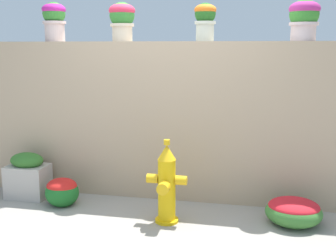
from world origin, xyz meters
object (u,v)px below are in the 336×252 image
at_px(potted_plant_2, 122,18).
at_px(flower_bush_right, 62,191).
at_px(flower_bush_left, 294,211).
at_px(planter_box, 28,176).
at_px(potted_plant_3, 205,18).
at_px(potted_plant_1, 54,18).
at_px(fire_hydrant, 167,185).
at_px(potted_plant_4, 304,17).

height_order(potted_plant_2, flower_bush_right, potted_plant_2).
height_order(flower_bush_left, planter_box, planter_box).
bearing_deg(flower_bush_left, potted_plant_3, 148.77).
height_order(potted_plant_1, flower_bush_right, potted_plant_1).
distance_m(potted_plant_2, flower_bush_right, 2.02).
distance_m(potted_plant_3, flower_bush_right, 2.44).
xyz_separation_m(potted_plant_2, planter_box, (-1.04, -0.41, -1.78)).
bearing_deg(potted_plant_2, planter_box, -158.37).
distance_m(potted_plant_3, fire_hydrant, 1.83).
height_order(potted_plant_1, planter_box, potted_plant_1).
bearing_deg(potted_plant_1, fire_hydrant, -27.49).
bearing_deg(flower_bush_right, potted_plant_4, 12.32).
xyz_separation_m(potted_plant_3, planter_box, (-1.96, -0.44, -1.76)).
xyz_separation_m(potted_plant_3, flower_bush_right, (-1.47, -0.59, -1.85)).
xyz_separation_m(flower_bush_left, flower_bush_right, (-2.44, 0.00, 0.03)).
bearing_deg(flower_bush_right, potted_plant_1, 116.00).
relative_size(potted_plant_1, fire_hydrant, 0.54).
relative_size(potted_plant_4, flower_bush_right, 1.13).
bearing_deg(potted_plant_1, potted_plant_3, 0.50).
bearing_deg(potted_plant_1, potted_plant_2, -0.80).
relative_size(fire_hydrant, flower_bush_right, 2.25).
distance_m(fire_hydrant, flower_bush_left, 1.27).
bearing_deg(potted_plant_3, potted_plant_1, -179.50).
bearing_deg(planter_box, potted_plant_1, 63.35).
bearing_deg(potted_plant_2, flower_bush_left, -16.50).
xyz_separation_m(fire_hydrant, flower_bush_right, (-1.22, 0.21, -0.22)).
height_order(potted_plant_3, flower_bush_right, potted_plant_3).
bearing_deg(potted_plant_2, potted_plant_4, -0.50).
distance_m(potted_plant_1, flower_bush_right, 1.98).
xyz_separation_m(flower_bush_left, planter_box, (-2.93, 0.15, 0.11)).
distance_m(potted_plant_4, flower_bush_left, 1.95).
height_order(fire_hydrant, planter_box, fire_hydrant).
relative_size(potted_plant_2, flower_bush_left, 0.78).
height_order(potted_plant_4, planter_box, potted_plant_4).
bearing_deg(fire_hydrant, planter_box, 168.23).
relative_size(potted_plant_2, flower_bush_right, 1.16).
xyz_separation_m(potted_plant_2, potted_plant_3, (0.93, 0.03, -0.01)).
bearing_deg(potted_plant_1, planter_box, -116.65).
relative_size(flower_bush_right, planter_box, 0.70).
relative_size(potted_plant_3, fire_hydrant, 0.48).
bearing_deg(flower_bush_left, planter_box, 177.05).
height_order(flower_bush_right, planter_box, planter_box).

